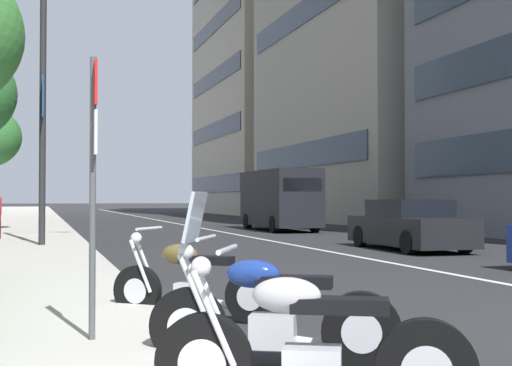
# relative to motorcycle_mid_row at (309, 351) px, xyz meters

# --- Properties ---
(lane_centre_stripe) EXTENTS (110.00, 0.16, 0.01)m
(lane_centre_stripe) POSITION_rel_motorcycle_mid_row_xyz_m (34.84, -5.74, -0.42)
(lane_centre_stripe) COLOR silver
(lane_centre_stripe) RESTS_ON ground
(motorcycle_mid_row) EXTENTS (1.04, 1.96, 1.11)m
(motorcycle_mid_row) POSITION_rel_motorcycle_mid_row_xyz_m (0.00, 0.00, 0.00)
(motorcycle_mid_row) COLOR black
(motorcycle_mid_row) RESTS_ON ground
(motorcycle_by_sign_pole) EXTENTS (1.09, 1.96, 1.49)m
(motorcycle_by_sign_pole) POSITION_rel_motorcycle_mid_row_xyz_m (1.28, -0.15, 0.02)
(motorcycle_by_sign_pole) COLOR black
(motorcycle_by_sign_pole) RESTS_ON ground
(motorcycle_second_in_row) EXTENTS (1.39, 1.73, 1.08)m
(motorcycle_second_in_row) POSITION_rel_motorcycle_mid_row_xyz_m (3.81, -0.02, -0.01)
(motorcycle_second_in_row) COLOR black
(motorcycle_second_in_row) RESTS_ON ground
(car_lead_in_lane) EXTENTS (4.60, 1.96, 1.40)m
(car_lead_in_lane) POSITION_rel_motorcycle_mid_row_xyz_m (12.88, -8.15, 0.24)
(car_lead_in_lane) COLOR black
(car_lead_in_lane) RESTS_ON ground
(delivery_van_ahead) EXTENTS (6.01, 2.13, 2.67)m
(delivery_van_ahead) POSITION_rel_motorcycle_mid_row_xyz_m (24.88, -8.53, 1.00)
(delivery_van_ahead) COLOR black
(delivery_van_ahead) RESTS_ON ground
(parking_sign_by_curb) EXTENTS (0.32, 0.06, 2.58)m
(parking_sign_by_curb) POSITION_rel_motorcycle_mid_row_xyz_m (2.20, 1.24, 1.34)
(parking_sign_by_curb) COLOR #47494C
(parking_sign_by_curb) RESTS_ON sidewalk_right_plaza
(street_lamp_with_banners) EXTENTS (1.26, 2.51, 9.23)m
(street_lamp_with_banners) POSITION_rel_motorcycle_mid_row_xyz_m (15.75, 1.31, 5.09)
(street_lamp_with_banners) COLOR #232326
(street_lamp_with_banners) RESTS_ON sidewalk_right_plaza
(office_tower_mid_left) EXTENTS (19.80, 15.25, 34.67)m
(office_tower_mid_left) POSITION_rel_motorcycle_mid_row_xyz_m (58.23, -21.39, 16.91)
(office_tower_mid_left) COLOR beige
(office_tower_mid_left) RESTS_ON ground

